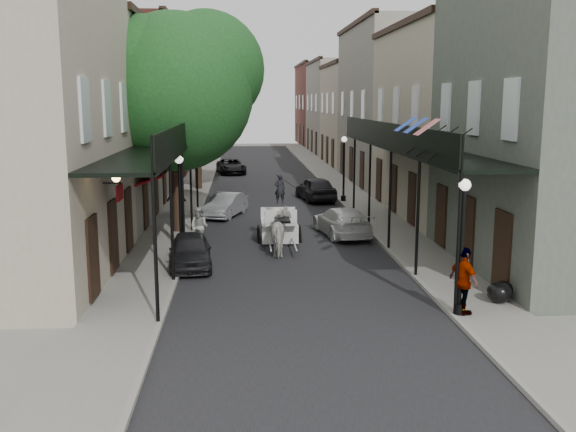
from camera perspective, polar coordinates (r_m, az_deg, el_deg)
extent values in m
plane|color=gray|center=(19.32, 1.25, -7.41)|extent=(140.00, 140.00, 0.00)
cube|color=black|center=(38.81, -1.52, 1.58)|extent=(8.00, 90.00, 0.01)
cube|color=gray|center=(38.90, -8.90, 1.56)|extent=(2.20, 90.00, 0.12)
cube|color=gray|center=(39.35, 5.78, 1.73)|extent=(2.20, 90.00, 0.12)
cube|color=#B1A48E|center=(48.81, -12.38, 9.31)|extent=(5.00, 80.00, 10.50)
cube|color=gray|center=(49.43, 8.05, 9.45)|extent=(5.00, 80.00, 10.50)
cube|color=black|center=(25.60, -11.49, 5.88)|extent=(2.20, 18.00, 0.12)
cube|color=black|center=(25.46, -9.17, 7.06)|extent=(0.06, 18.00, 1.00)
cylinder|color=black|center=(16.90, -11.71, -2.76)|extent=(0.10, 0.10, 4.00)
cylinder|color=black|center=(24.72, -9.33, 1.41)|extent=(0.10, 0.10, 4.00)
cylinder|color=black|center=(32.62, -8.09, 3.57)|extent=(0.10, 0.10, 4.00)
cube|color=black|center=(26.28, 10.80, 6.01)|extent=(2.20, 18.00, 0.12)
cube|color=black|center=(26.00, 8.59, 7.14)|extent=(0.06, 18.00, 1.00)
cylinder|color=black|center=(17.71, 14.91, -2.30)|extent=(0.10, 0.10, 4.00)
cylinder|color=black|center=(25.28, 9.05, 1.61)|extent=(0.10, 0.10, 4.00)
cylinder|color=black|center=(33.05, 5.91, 3.70)|extent=(0.10, 0.10, 4.00)
cylinder|color=#382619|center=(28.62, -9.87, 4.21)|extent=(0.44, 0.44, 5.60)
sphere|color=#15441E|center=(28.47, -10.07, 10.78)|extent=(6.80, 6.80, 6.80)
sphere|color=#15441E|center=(29.00, -7.27, 12.82)|extent=(5.10, 5.10, 5.10)
cylinder|color=#382619|center=(42.55, -8.02, 5.82)|extent=(0.44, 0.44, 5.04)
sphere|color=#15441E|center=(42.42, -8.12, 9.78)|extent=(6.00, 6.00, 6.00)
sphere|color=#15441E|center=(42.96, -6.47, 11.02)|extent=(4.50, 4.50, 4.50)
cylinder|color=black|center=(18.22, 14.94, -7.98)|extent=(0.28, 0.28, 0.30)
cylinder|color=black|center=(17.81, 15.17, -3.23)|extent=(0.12, 0.12, 3.40)
sphere|color=white|center=(17.48, 15.45, 2.68)|extent=(0.32, 0.32, 0.32)
cylinder|color=black|center=(25.07, -9.43, -2.77)|extent=(0.28, 0.28, 0.30)
cylinder|color=black|center=(24.77, -9.54, 0.72)|extent=(0.12, 0.12, 3.40)
sphere|color=white|center=(24.54, -9.67, 4.99)|extent=(0.32, 0.32, 0.32)
cylinder|color=black|center=(37.22, 4.94, 1.58)|extent=(0.28, 0.28, 0.30)
cylinder|color=black|center=(37.02, 4.98, 3.95)|extent=(0.12, 0.12, 3.40)
sphere|color=white|center=(36.86, 5.03, 6.81)|extent=(0.32, 0.32, 0.32)
imported|color=beige|center=(24.61, -0.49, -1.44)|extent=(0.95, 2.07, 1.75)
torus|color=black|center=(27.63, -2.68, -0.61)|extent=(0.10, 1.37, 1.37)
torus|color=black|center=(27.72, 0.91, -0.57)|extent=(0.10, 1.37, 1.37)
torus|color=black|center=(26.25, -2.14, -1.90)|extent=(0.08, 0.71, 0.71)
torus|color=black|center=(26.32, 0.72, -1.86)|extent=(0.08, 0.71, 0.71)
cube|color=silver|center=(27.37, -0.86, 0.26)|extent=(1.49, 1.91, 0.74)
cube|color=silver|center=(26.19, -0.73, 0.98)|extent=(1.27, 0.59, 0.13)
cube|color=silver|center=(25.88, -0.70, 1.58)|extent=(1.27, 0.11, 0.53)
imported|color=black|center=(26.09, -0.73, 2.41)|extent=(0.44, 0.29, 1.19)
imported|color=#A3A199|center=(26.22, -7.90, -0.96)|extent=(0.97, 0.88, 1.61)
imported|color=gray|center=(33.65, -9.90, 1.66)|extent=(1.08, 0.67, 1.60)
imported|color=gray|center=(18.03, 15.35, -5.60)|extent=(0.81, 1.18, 1.86)
imported|color=black|center=(23.01, -8.67, -3.05)|extent=(1.73, 3.71, 1.23)
imported|color=gray|center=(32.76, -5.58, 0.96)|extent=(2.34, 3.83, 1.19)
imported|color=black|center=(52.07, -5.08, 4.43)|extent=(2.64, 4.63, 1.22)
imported|color=silver|center=(28.16, 4.81, -0.49)|extent=(2.39, 4.55, 1.26)
imported|color=black|center=(37.93, 2.48, 2.45)|extent=(2.33, 4.42, 1.43)
ellipsoid|color=black|center=(19.52, 18.27, -6.45)|extent=(0.71, 0.71, 0.61)
ellipsoid|color=black|center=(20.05, 18.57, -6.20)|extent=(0.63, 0.63, 0.50)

